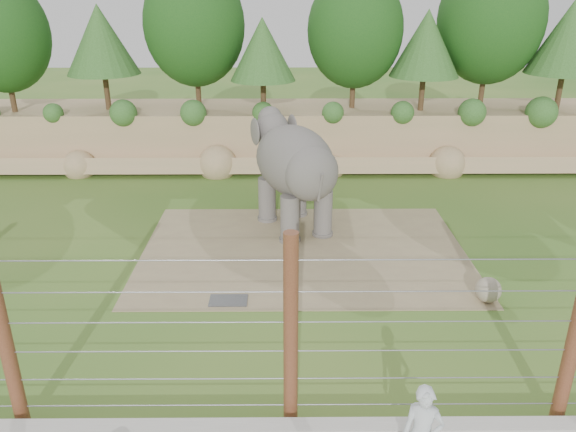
{
  "coord_description": "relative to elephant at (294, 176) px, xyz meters",
  "views": [
    {
      "loc": [
        -0.11,
        -12.76,
        7.7
      ],
      "look_at": [
        0.0,
        2.0,
        1.6
      ],
      "focal_mm": 35.0,
      "sensor_mm": 36.0,
      "label": 1
    }
  ],
  "objects": [
    {
      "name": "ground",
      "position": [
        -0.23,
        -4.85,
        -1.84
      ],
      "size": [
        90.0,
        90.0,
        0.0
      ],
      "primitive_type": "plane",
      "color": "#386C23",
      "rests_on": "ground"
    },
    {
      "name": "back_embankment",
      "position": [
        0.36,
        7.82,
        2.13
      ],
      "size": [
        30.0,
        5.52,
        8.77
      ],
      "color": "tan",
      "rests_on": "ground"
    },
    {
      "name": "dirt_patch",
      "position": [
        0.27,
        -1.85,
        -1.83
      ],
      "size": [
        10.0,
        7.0,
        0.02
      ],
      "primitive_type": "cube",
      "color": "#907C5C",
      "rests_on": "ground"
    },
    {
      "name": "drain_grate",
      "position": [
        -1.81,
        -4.85,
        -1.8
      ],
      "size": [
        1.0,
        0.6,
        0.03
      ],
      "primitive_type": "cube",
      "color": "#262628",
      "rests_on": "dirt_patch"
    },
    {
      "name": "elephant",
      "position": [
        0.0,
        0.0,
        0.0
      ],
      "size": [
        3.59,
        4.94,
        3.67
      ],
      "primitive_type": null,
      "rotation": [
        0.0,
        0.0,
        0.41
      ],
      "color": "#57524D",
      "rests_on": "ground"
    },
    {
      "name": "stone_ball",
      "position": [
        4.97,
        -4.92,
        -1.48
      ],
      "size": [
        0.67,
        0.67,
        0.67
      ],
      "primitive_type": "sphere",
      "color": "gray",
      "rests_on": "dirt_patch"
    },
    {
      "name": "barrier_fence",
      "position": [
        -0.23,
        -9.35,
        0.16
      ],
      "size": [
        20.26,
        0.26,
        4.0
      ],
      "color": "#572617",
      "rests_on": "ground"
    }
  ]
}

